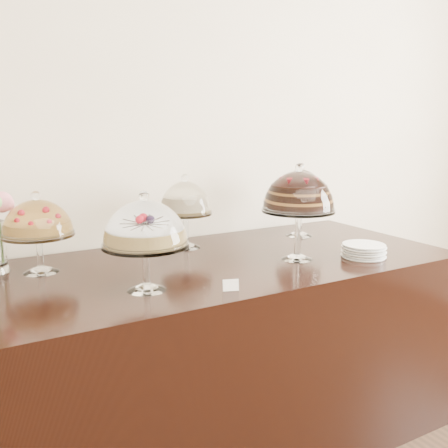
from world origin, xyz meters
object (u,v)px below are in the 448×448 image
cake_stand_choco_layer (299,195)px  cake_stand_cheesecake (185,201)px  display_counter (219,351)px  cake_stand_sugar_sponge (145,228)px  plate_stack (364,251)px  cake_stand_dark_choco (301,188)px  cake_stand_fruit_tart (37,222)px

cake_stand_choco_layer → cake_stand_cheesecake: (-0.35, 0.46, -0.07)m
display_counter → cake_stand_sugar_sponge: bearing=-152.6°
display_counter → plate_stack: (0.62, -0.29, 0.48)m
cake_stand_choco_layer → plate_stack: 0.42m
cake_stand_dark_choco → cake_stand_fruit_tart: 1.39m
cake_stand_dark_choco → plate_stack: bearing=-92.5°
display_counter → cake_stand_dark_choco: bearing=19.5°
cake_stand_dark_choco → cake_stand_fruit_tart: cake_stand_dark_choco is taller
cake_stand_sugar_sponge → cake_stand_choco_layer: 0.77m
display_counter → cake_stand_fruit_tart: size_ratio=6.36×
display_counter → cake_stand_sugar_sponge: (-0.44, -0.23, 0.69)m
cake_stand_sugar_sponge → cake_stand_dark_choco: bearing=22.8°
display_counter → cake_stand_choco_layer: size_ratio=4.96×
cake_stand_sugar_sponge → cake_stand_fruit_tart: (-0.31, 0.44, -0.02)m
cake_stand_choco_layer → plate_stack: cake_stand_choco_layer is taller
cake_stand_cheesecake → cake_stand_dark_choco: cake_stand_dark_choco is taller
cake_stand_choco_layer → cake_stand_dark_choco: size_ratio=1.09×
cake_stand_sugar_sponge → cake_stand_cheesecake: 0.67m
display_counter → cake_stand_sugar_sponge: size_ratio=5.82×
cake_stand_sugar_sponge → cake_stand_dark_choco: (1.08, 0.45, 0.03)m
display_counter → cake_stand_choco_layer: cake_stand_choco_layer is taller
cake_stand_fruit_tart → cake_stand_sugar_sponge: bearing=-55.1°
cake_stand_cheesecake → display_counter: bearing=-85.8°
cake_stand_fruit_tart → display_counter: bearing=-16.0°
display_counter → plate_stack: plate_stack is taller
plate_stack → cake_stand_sugar_sponge: bearing=176.8°
cake_stand_dark_choco → display_counter: bearing=-160.5°
cake_stand_cheesecake → cake_stand_fruit_tart: bearing=-173.0°
cake_stand_choco_layer → cake_stand_cheesecake: size_ratio=1.19×
cake_stand_fruit_tart → plate_stack: size_ratio=1.72×
cake_stand_choco_layer → cake_stand_fruit_tart: 1.14m
cake_stand_cheesecake → plate_stack: 0.90m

